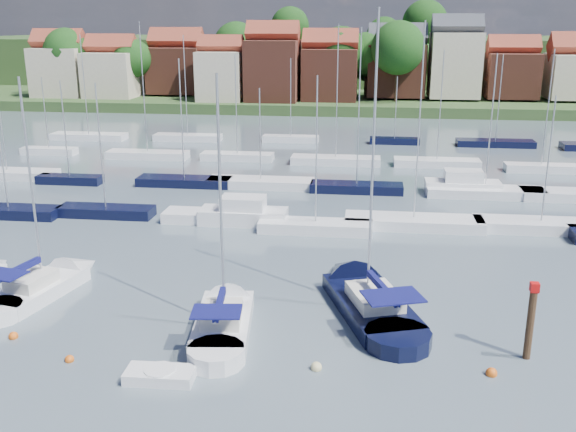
# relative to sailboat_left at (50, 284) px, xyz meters

# --- Properties ---
(ground) EXTENTS (260.00, 260.00, 0.00)m
(ground) POSITION_rel_sailboat_left_xyz_m (14.36, 34.63, -0.36)
(ground) COLOR #4A5B64
(ground) RESTS_ON ground
(sailboat_left) EXTENTS (4.72, 10.45, 13.83)m
(sailboat_left) POSITION_rel_sailboat_left_xyz_m (0.00, 0.00, 0.00)
(sailboat_left) COLOR white
(sailboat_left) RESTS_ON ground
(sailboat_centre) EXTENTS (4.01, 10.81, 14.40)m
(sailboat_centre) POSITION_rel_sailboat_left_xyz_m (11.50, -2.92, -0.00)
(sailboat_centre) COLOR white
(sailboat_centre) RESTS_ON ground
(sailboat_navy) EXTENTS (7.45, 13.24, 17.73)m
(sailboat_navy) POSITION_rel_sailboat_left_xyz_m (18.72, 0.82, -0.01)
(sailboat_navy) COLOR black
(sailboat_navy) RESTS_ON ground
(tender) EXTENTS (3.16, 1.54, 0.67)m
(tender) POSITION_rel_sailboat_left_xyz_m (9.86, -9.17, -0.10)
(tender) COLOR white
(tender) RESTS_ON ground
(timber_piling) EXTENTS (0.40, 0.40, 6.18)m
(timber_piling) POSITION_rel_sailboat_left_xyz_m (26.78, -5.00, 0.57)
(timber_piling) COLOR #4C331E
(timber_piling) RESTS_ON ground
(buoy_b) EXTENTS (0.44, 0.44, 0.44)m
(buoy_b) POSITION_rel_sailboat_left_xyz_m (5.02, -8.08, -0.36)
(buoy_b) COLOR #D85914
(buoy_b) RESTS_ON ground
(buoy_c) EXTENTS (0.44, 0.44, 0.44)m
(buoy_c) POSITION_rel_sailboat_left_xyz_m (10.59, -6.49, -0.36)
(buoy_c) COLOR #D85914
(buoy_c) RESTS_ON ground
(buoy_d) EXTENTS (0.53, 0.53, 0.53)m
(buoy_d) POSITION_rel_sailboat_left_xyz_m (16.80, -7.32, -0.36)
(buoy_d) COLOR beige
(buoy_d) RESTS_ON ground
(buoy_e) EXTENTS (0.51, 0.51, 0.51)m
(buoy_e) POSITION_rel_sailboat_left_xyz_m (17.51, 1.51, -0.36)
(buoy_e) COLOR #D85914
(buoy_e) RESTS_ON ground
(buoy_f) EXTENTS (0.53, 0.53, 0.53)m
(buoy_f) POSITION_rel_sailboat_left_xyz_m (24.84, -6.81, -0.36)
(buoy_f) COLOR #D85914
(buoy_f) RESTS_ON ground
(buoy_g) EXTENTS (0.49, 0.49, 0.49)m
(buoy_g) POSITION_rel_sailboat_left_xyz_m (1.10, -6.20, -0.36)
(buoy_g) COLOR #D85914
(buoy_g) RESTS_ON ground
(marina_field) EXTENTS (79.62, 41.41, 15.93)m
(marina_field) POSITION_rel_sailboat_left_xyz_m (16.27, 29.78, 0.07)
(marina_field) COLOR white
(marina_field) RESTS_ON ground
(far_shore_town) EXTENTS (212.46, 90.00, 22.27)m
(far_shore_town) POSITION_rel_sailboat_left_xyz_m (16.59, 127.29, 4.24)
(far_shore_town) COLOR #3A5229
(far_shore_town) RESTS_ON ground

